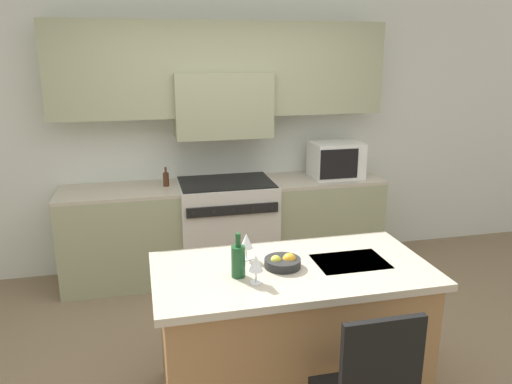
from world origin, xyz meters
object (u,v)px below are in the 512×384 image
wine_bottle (238,260)px  fruit_bowl (283,262)px  range_stove (227,228)px  microwave (336,160)px  wine_glass_near (256,264)px  wine_glass_far (246,242)px  oil_bottle_on_counter (166,179)px

wine_bottle → fruit_bowl: size_ratio=1.20×
range_stove → microwave: bearing=1.0°
wine_glass_near → wine_glass_far: bearing=86.8°
range_stove → wine_glass_far: wine_glass_far is taller
microwave → wine_glass_far: size_ratio=2.88×
wine_bottle → wine_glass_near: 0.13m
range_stove → fruit_bowl: (0.01, -1.88, 0.45)m
microwave → fruit_bowl: (-1.10, -1.90, -0.17)m
range_stove → fruit_bowl: size_ratio=4.26×
range_stove → wine_glass_far: bearing=-95.8°
microwave → fruit_bowl: size_ratio=2.23×
microwave → fruit_bowl: bearing=-120.2°
microwave → wine_glass_far: (-1.29, -1.73, -0.09)m
wine_bottle → fruit_bowl: (0.29, 0.06, -0.07)m
fruit_bowl → oil_bottle_on_counter: oil_bottle_on_counter is taller
microwave → oil_bottle_on_counter: 1.68m
range_stove → wine_glass_near: 2.13m
range_stove → wine_glass_far: size_ratio=5.51×
fruit_bowl → oil_bottle_on_counter: (-0.57, 1.93, 0.07)m
wine_glass_far → fruit_bowl: 0.27m
microwave → oil_bottle_on_counter: microwave is taller
wine_bottle → range_stove: bearing=82.0°
wine_glass_near → wine_glass_far: size_ratio=1.00×
microwave → wine_bottle: 2.41m
wine_glass_near → fruit_bowl: (0.21, 0.17, -0.09)m
fruit_bowl → wine_glass_far: bearing=138.7°
range_stove → oil_bottle_on_counter: bearing=174.9°
wine_glass_near → fruit_bowl: 0.28m
range_stove → microwave: 1.28m
wine_bottle → oil_bottle_on_counter: bearing=98.2°
wine_bottle → oil_bottle_on_counter: 2.02m
wine_bottle → wine_glass_near: (0.08, -0.11, 0.02)m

